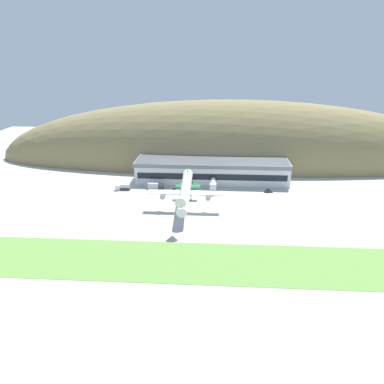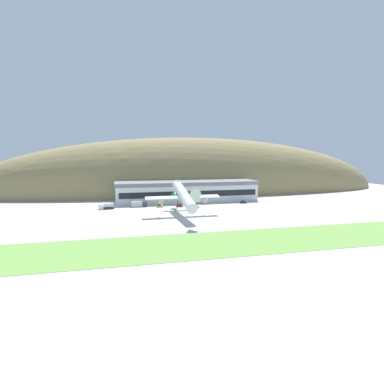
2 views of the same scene
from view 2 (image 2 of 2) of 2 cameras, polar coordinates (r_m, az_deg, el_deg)
The scene contains 12 objects.
ground_plane at distance 139.96m, azimuth 2.65°, elevation -4.33°, with size 398.02×398.02×0.00m, color #B7B5AF.
grass_strip_foreground at distance 98.96m, azimuth 9.86°, elevation -9.24°, with size 358.22×27.40×0.08m, color #669342.
hill_backdrop at distance 224.64m, azimuth -0.03°, elevation 0.00°, with size 311.43×67.32×80.50m, color olive.
terminal_building at distance 181.10m, azimuth -0.96°, elevation 0.45°, with size 85.02×20.73×11.96m.
jetway_0 at distance 165.40m, azimuth 0.61°, elevation -1.15°, with size 3.38×12.60×5.43m.
cargo_airplane at distance 135.99m, azimuth -1.67°, elevation -0.67°, with size 34.28×45.49×12.80m.
service_car_0 at distance 160.25m, azimuth -2.44°, elevation -2.66°, with size 3.73×1.62×1.41m.
service_car_1 at distance 174.83m, azimuth 9.75°, elevation -1.91°, with size 4.26×2.06×1.61m.
service_car_2 at distance 160.20m, azimuth -6.20°, elevation -2.68°, with size 3.76×2.05×1.50m.
fuel_truck at distance 162.63m, azimuth -10.09°, elevation -2.30°, with size 8.35×2.29×3.16m.
box_truck at distance 159.70m, azimuth -16.01°, elevation -2.63°, with size 7.80×2.80×3.15m.
traffic_cone_0 at distance 155.64m, azimuth 10.48°, elevation -3.18°, with size 0.52×0.52×0.58m.
Camera 2 is at (-37.74, -131.91, 27.66)m, focal length 28.00 mm.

